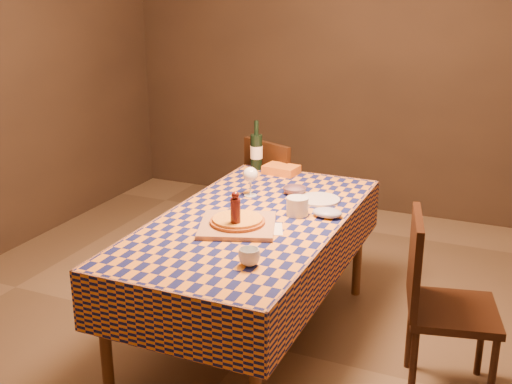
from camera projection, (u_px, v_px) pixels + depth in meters
room at (252, 111)px, 3.25m from camera, size 5.00×5.10×2.70m
dining_table at (252, 231)px, 3.45m from camera, size 0.94×1.84×0.77m
cutting_board at (238, 225)px, 3.29m from camera, size 0.48×0.48×0.02m
pizza at (238, 221)px, 3.29m from camera, size 0.37×0.37×0.03m
pepper_mill at (235, 213)px, 3.21m from camera, size 0.06×0.06×0.22m
bowl at (295, 191)px, 3.80m from camera, size 0.18×0.18×0.04m
wine_glass at (250, 176)px, 3.74m from camera, size 0.09×0.09×0.18m
wine_bottle at (256, 151)px, 4.27m from camera, size 0.11×0.11×0.33m
deli_tub at (297, 206)px, 3.46m from camera, size 0.12×0.12×0.10m
takeout_container at (281, 170)px, 4.20m from camera, size 0.23×0.18×0.05m
white_plate at (319, 200)px, 3.69m from camera, size 0.28×0.28×0.01m
tumbler at (249, 257)px, 2.85m from camera, size 0.10×0.10×0.08m
flour_patch at (261, 229)px, 3.27m from camera, size 0.27×0.24×0.00m
flour_bag at (327, 213)px, 3.44m from camera, size 0.19×0.16×0.05m
chair_far at (278, 195)px, 4.56m from camera, size 0.55×0.56×0.93m
chair_right at (436, 297)px, 3.10m from camera, size 0.51×0.50×0.93m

